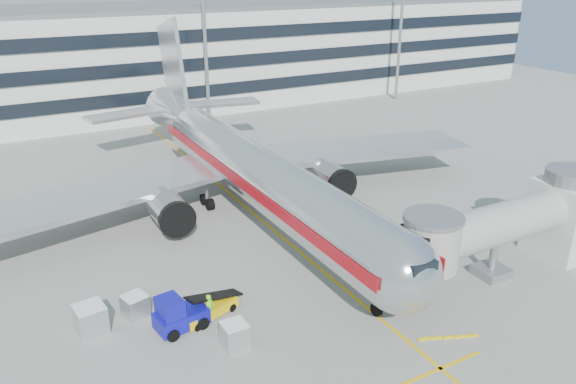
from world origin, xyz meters
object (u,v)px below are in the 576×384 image
cargo_container_right (135,306)px  cargo_container_left (91,319)px  cargo_container_front (235,335)px  ramp_worker (210,308)px  main_jet (247,167)px  baggage_tug (178,315)px  belt_loader (208,309)px

cargo_container_right → cargo_container_left: bearing=-172.9°
cargo_container_front → ramp_worker: size_ratio=0.77×
ramp_worker → cargo_container_right: bearing=114.5°
cargo_container_right → ramp_worker: size_ratio=0.89×
main_jet → cargo_container_front: bearing=-117.3°
main_jet → ramp_worker: (-9.76, -15.15, -3.24)m
cargo_container_left → cargo_container_front: bearing=-37.5°
main_jet → ramp_worker: size_ratio=25.66×
cargo_container_right → baggage_tug: bearing=-54.0°
belt_loader → ramp_worker: 0.72m
belt_loader → cargo_container_left: bearing=164.0°
cargo_container_left → cargo_container_front: (7.27, -5.57, -0.16)m
cargo_container_left → cargo_container_right: (2.85, 0.36, -0.17)m
cargo_container_left → ramp_worker: 7.35m
cargo_container_left → main_jet: bearing=37.1°
main_jet → baggage_tug: size_ratio=14.87×
belt_loader → cargo_container_left: belt_loader is taller
ramp_worker → cargo_container_front: bearing=-112.1°
belt_loader → cargo_container_front: size_ratio=2.81×
ramp_worker → belt_loader: bearing=51.4°
ramp_worker → cargo_container_left: bearing=130.0°
cargo_container_right → cargo_container_front: bearing=-53.3°
cargo_container_right → ramp_worker: 5.00m
cargo_container_right → belt_loader: bearing=-29.7°
main_jet → cargo_container_right: size_ratio=28.92×
cargo_container_front → ramp_worker: (-0.39, 2.99, 0.22)m
cargo_container_left → baggage_tug: bearing=-26.2°
cargo_container_front → cargo_container_right: bearing=126.7°
cargo_container_front → ramp_worker: bearing=97.4°
main_jet → cargo_container_left: main_jet is taller
baggage_tug → cargo_container_front: baggage_tug is taller
belt_loader → baggage_tug: bearing=-170.2°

